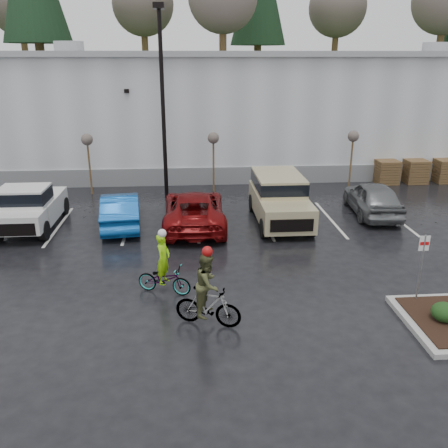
{
  "coord_description": "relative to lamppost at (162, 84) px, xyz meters",
  "views": [
    {
      "loc": [
        -2.83,
        -11.81,
        6.99
      ],
      "look_at": [
        -1.62,
        4.08,
        1.3
      ],
      "focal_mm": 38.0,
      "sensor_mm": 36.0,
      "label": 1
    }
  ],
  "objects": [
    {
      "name": "ground",
      "position": [
        4.0,
        -12.0,
        -5.69
      ],
      "size": [
        120.0,
        120.0,
        0.0
      ],
      "primitive_type": "plane",
      "color": "black",
      "rests_on": "ground"
    },
    {
      "name": "warehouse",
      "position": [
        4.0,
        9.99,
        -2.04
      ],
      "size": [
        60.5,
        15.5,
        7.2
      ],
      "color": "silver",
      "rests_on": "ground"
    },
    {
      "name": "wooded_ridge",
      "position": [
        4.0,
        33.0,
        -2.69
      ],
      "size": [
        80.0,
        25.0,
        6.0
      ],
      "primitive_type": "cube",
      "color": "#2B431C",
      "rests_on": "ground"
    },
    {
      "name": "lamppost",
      "position": [
        0.0,
        0.0,
        0.0
      ],
      "size": [
        0.5,
        1.0,
        9.22
      ],
      "color": "black",
      "rests_on": "ground"
    },
    {
      "name": "sapling_west",
      "position": [
        -4.0,
        1.0,
        -2.96
      ],
      "size": [
        0.6,
        0.6,
        3.2
      ],
      "color": "#452E1B",
      "rests_on": "ground"
    },
    {
      "name": "sapling_mid",
      "position": [
        2.5,
        1.0,
        -2.96
      ],
      "size": [
        0.6,
        0.6,
        3.2
      ],
      "color": "#452E1B",
      "rests_on": "ground"
    },
    {
      "name": "sapling_east",
      "position": [
        10.0,
        1.0,
        -2.96
      ],
      "size": [
        0.6,
        0.6,
        3.2
      ],
      "color": "#452E1B",
      "rests_on": "ground"
    },
    {
      "name": "pallet_stack_a",
      "position": [
        12.5,
        2.0,
        -5.01
      ],
      "size": [
        1.2,
        1.2,
        1.35
      ],
      "primitive_type": "cube",
      "color": "#452E1B",
      "rests_on": "ground"
    },
    {
      "name": "pallet_stack_b",
      "position": [
        14.2,
        2.0,
        -5.01
      ],
      "size": [
        1.2,
        1.2,
        1.35
      ],
      "primitive_type": "cube",
      "color": "#452E1B",
      "rests_on": "ground"
    },
    {
      "name": "pallet_stack_c",
      "position": [
        16.0,
        2.0,
        -5.01
      ],
      "size": [
        1.2,
        1.2,
        1.35
      ],
      "primitive_type": "cube",
      "color": "#452E1B",
      "rests_on": "ground"
    },
    {
      "name": "shrub_a",
      "position": [
        8.0,
        -13.0,
        -5.27
      ],
      "size": [
        0.7,
        0.7,
        0.52
      ],
      "primitive_type": "ellipsoid",
      "color": "black",
      "rests_on": "curb_island"
    },
    {
      "name": "fire_lane_sign",
      "position": [
        7.8,
        -11.8,
        -4.28
      ],
      "size": [
        0.3,
        0.05,
        2.2
      ],
      "color": "gray",
      "rests_on": "ground"
    },
    {
      "name": "pickup_white",
      "position": [
        -5.54,
        -3.87,
        -4.71
      ],
      "size": [
        2.1,
        5.2,
        1.96
      ],
      "primitive_type": null,
      "color": "silver",
      "rests_on": "ground"
    },
    {
      "name": "car_blue",
      "position": [
        -1.79,
        -4.17,
        -4.95
      ],
      "size": [
        2.02,
        4.58,
        1.46
      ],
      "primitive_type": "imported",
      "rotation": [
        0.0,
        0.0,
        3.25
      ],
      "color": "#0D4693",
      "rests_on": "ground"
    },
    {
      "name": "car_red",
      "position": [
        1.36,
        -4.45,
        -4.92
      ],
      "size": [
        2.55,
        5.5,
        1.52
      ],
      "primitive_type": "imported",
      "rotation": [
        0.0,
        0.0,
        3.14
      ],
      "color": "maroon",
      "rests_on": "ground"
    },
    {
      "name": "suv_tan",
      "position": [
        5.11,
        -4.25,
        -4.66
      ],
      "size": [
        2.2,
        5.1,
        2.06
      ],
      "primitive_type": null,
      "color": "tan",
      "rests_on": "ground"
    },
    {
      "name": "car_grey",
      "position": [
        9.6,
        -3.46,
        -4.9
      ],
      "size": [
        2.21,
        4.74,
        1.57
      ],
      "primitive_type": "imported",
      "rotation": [
        0.0,
        0.0,
        3.06
      ],
      "color": "slate",
      "rests_on": "ground"
    },
    {
      "name": "cyclist_hivis",
      "position": [
        0.33,
        -10.5,
        -5.02
      ],
      "size": [
        1.84,
        1.18,
        2.11
      ],
      "rotation": [
        0.0,
        0.0,
        1.21
      ],
      "color": "#3F3F44",
      "rests_on": "ground"
    },
    {
      "name": "cyclist_olive",
      "position": [
        1.6,
        -12.46,
        -4.84
      ],
      "size": [
        1.86,
        1.1,
        2.32
      ],
      "rotation": [
        0.0,
        0.0,
        1.23
      ],
      "color": "#3F3F44",
      "rests_on": "ground"
    }
  ]
}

